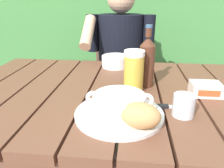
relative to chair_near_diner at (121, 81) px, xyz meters
The scene contains 12 objects.
dining_table 0.89m from the chair_near_diner, 90.55° to the right, with size 1.31×0.87×0.76m.
chair_near_diner is the anchor object (origin of this frame).
person_eating 0.33m from the chair_near_diner, 90.83° to the right, with size 0.48×0.47×1.23m.
serving_plate 1.13m from the chair_near_diner, 86.84° to the right, with size 0.29×0.29×0.01m.
soup_bowl 1.14m from the chair_near_diner, 86.84° to the right, with size 0.22×0.17×0.07m.
bread_roll 1.22m from the chair_near_diner, 83.78° to the right, with size 0.13×0.11×0.07m.
beer_glass 0.97m from the chair_near_diner, 83.29° to the right, with size 0.08×0.08×0.17m.
beer_bottle 0.93m from the chair_near_diner, 79.02° to the right, with size 0.07×0.07×0.26m.
water_glass_small 1.15m from the chair_near_diner, 75.80° to the right, with size 0.07×0.07×0.07m.
butter_tub 1.02m from the chair_near_diner, 66.13° to the right, with size 0.12×0.09×0.05m.
table_knife 1.09m from the chair_near_diner, 77.40° to the right, with size 0.15×0.03×0.01m.
diner_bowl 0.64m from the chair_near_diner, 90.00° to the right, with size 0.16×0.16×0.06m.
Camera 1 is at (0.11, -0.83, 1.11)m, focal length 33.71 mm.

